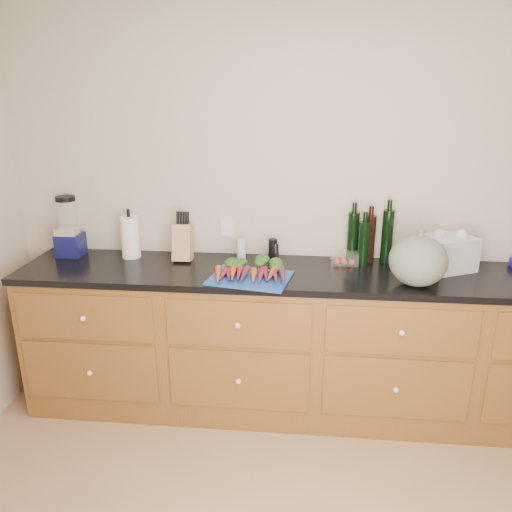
# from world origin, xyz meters

# --- Properties ---
(wall_back) EXTENTS (4.10, 0.05, 2.60)m
(wall_back) POSITION_xyz_m (0.00, 1.62, 1.30)
(wall_back) COLOR beige
(wall_back) RESTS_ON ground
(cabinets) EXTENTS (3.60, 0.64, 0.90)m
(cabinets) POSITION_xyz_m (0.00, 1.30, 0.45)
(cabinets) COLOR brown
(cabinets) RESTS_ON ground
(countertop) EXTENTS (3.64, 0.62, 0.04)m
(countertop) POSITION_xyz_m (0.00, 1.30, 0.92)
(countertop) COLOR black
(countertop) RESTS_ON cabinets
(cutting_board) EXTENTS (0.50, 0.41, 0.01)m
(cutting_board) POSITION_xyz_m (-0.40, 1.14, 0.95)
(cutting_board) COLOR #1C4AA3
(cutting_board) RESTS_ON countertop
(carrots) EXTENTS (0.40, 0.30, 0.06)m
(carrots) POSITION_xyz_m (-0.40, 1.18, 0.98)
(carrots) COLOR #D25118
(carrots) RESTS_ON cutting_board
(squash) EXTENTS (0.32, 0.32, 0.28)m
(squash) POSITION_xyz_m (0.53, 1.14, 1.08)
(squash) COLOR #556151
(squash) RESTS_ON countertop
(blender_appliance) EXTENTS (0.15, 0.15, 0.39)m
(blender_appliance) POSITION_xyz_m (-1.61, 1.46, 1.11)
(blender_appliance) COLOR #0F144A
(blender_appliance) RESTS_ON countertop
(paper_towel) EXTENTS (0.12, 0.12, 0.27)m
(paper_towel) POSITION_xyz_m (-1.21, 1.46, 1.07)
(paper_towel) COLOR white
(paper_towel) RESTS_ON countertop
(knife_block) EXTENTS (0.12, 0.12, 0.23)m
(knife_block) POSITION_xyz_m (-0.86, 1.44, 1.06)
(knife_block) COLOR tan
(knife_block) RESTS_ON countertop
(grinder_salt) EXTENTS (0.06, 0.06, 0.13)m
(grinder_salt) POSITION_xyz_m (-0.49, 1.48, 1.01)
(grinder_salt) COLOR silver
(grinder_salt) RESTS_ON countertop
(grinder_pepper) EXTENTS (0.06, 0.06, 0.14)m
(grinder_pepper) POSITION_xyz_m (-0.29, 1.48, 1.01)
(grinder_pepper) COLOR black
(grinder_pepper) RESTS_ON countertop
(canister_chrome) EXTENTS (0.05, 0.05, 0.12)m
(canister_chrome) POSITION_xyz_m (-0.27, 1.48, 1.00)
(canister_chrome) COLOR silver
(canister_chrome) RESTS_ON countertop
(tomato_box) EXTENTS (0.17, 0.13, 0.08)m
(tomato_box) POSITION_xyz_m (0.16, 1.47, 0.98)
(tomato_box) COLOR white
(tomato_box) RESTS_ON countertop
(bottles) EXTENTS (0.28, 0.14, 0.34)m
(bottles) POSITION_xyz_m (0.31, 1.51, 1.09)
(bottles) COLOR black
(bottles) RESTS_ON countertop
(grocery_bag) EXTENTS (0.35, 0.32, 0.21)m
(grocery_bag) POSITION_xyz_m (0.77, 1.42, 1.04)
(grocery_bag) COLOR silver
(grocery_bag) RESTS_ON countertop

